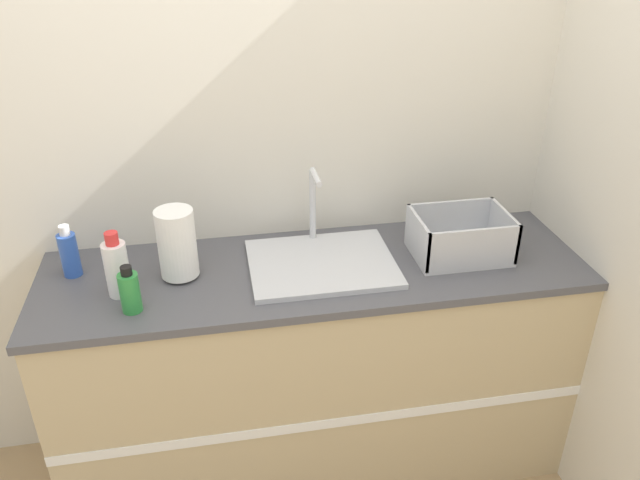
# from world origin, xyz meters

# --- Properties ---
(wall_back) EXTENTS (4.31, 0.06, 2.60)m
(wall_back) POSITION_xyz_m (0.00, 0.59, 1.30)
(wall_back) COLOR beige
(wall_back) RESTS_ON ground_plane
(wall_right) EXTENTS (0.06, 2.56, 2.60)m
(wall_right) POSITION_xyz_m (0.98, 0.28, 1.30)
(wall_right) COLOR beige
(wall_right) RESTS_ON ground_plane
(counter_cabinet) EXTENTS (1.93, 0.58, 0.93)m
(counter_cabinet) POSITION_xyz_m (0.00, 0.28, 0.47)
(counter_cabinet) COLOR tan
(counter_cabinet) RESTS_ON ground_plane
(sink) EXTENTS (0.51, 0.41, 0.30)m
(sink) POSITION_xyz_m (0.02, 0.29, 0.95)
(sink) COLOR silver
(sink) RESTS_ON counter_cabinet
(paper_towel_roll) EXTENTS (0.13, 0.13, 0.25)m
(paper_towel_roll) POSITION_xyz_m (-0.47, 0.30, 1.06)
(paper_towel_roll) COLOR #4C4C51
(paper_towel_roll) RESTS_ON counter_cabinet
(dish_rack) EXTENTS (0.34, 0.24, 0.16)m
(dish_rack) POSITION_xyz_m (0.52, 0.27, 0.99)
(dish_rack) COLOR #B7BABF
(dish_rack) RESTS_ON counter_cabinet
(bottle_green) EXTENTS (0.06, 0.06, 0.16)m
(bottle_green) POSITION_xyz_m (-0.62, 0.12, 1.00)
(bottle_green) COLOR #2D8C3D
(bottle_green) RESTS_ON counter_cabinet
(bottle_blue) EXTENTS (0.06, 0.06, 0.19)m
(bottle_blue) POSITION_xyz_m (-0.84, 0.38, 1.01)
(bottle_blue) COLOR #2D56B7
(bottle_blue) RESTS_ON counter_cabinet
(bottle_white_spray) EXTENTS (0.08, 0.08, 0.23)m
(bottle_white_spray) POSITION_xyz_m (-0.66, 0.22, 1.03)
(bottle_white_spray) COLOR white
(bottle_white_spray) RESTS_ON counter_cabinet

